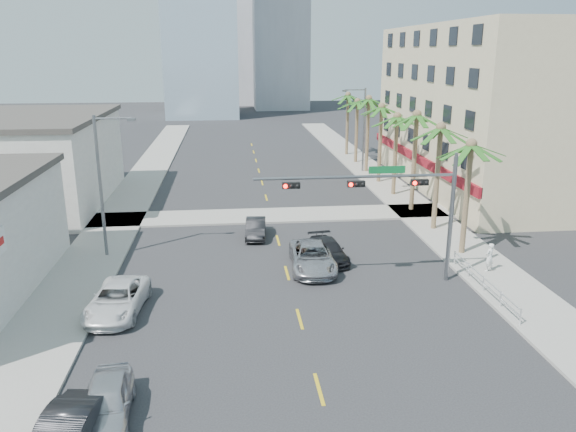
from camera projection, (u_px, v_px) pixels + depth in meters
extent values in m
plane|color=#262628|center=(312.00, 362.00, 23.77)|extent=(260.00, 260.00, 0.00)
cube|color=gray|center=(425.00, 218.00, 44.05)|extent=(4.00, 120.00, 0.15)
cube|color=gray|center=(112.00, 228.00, 41.61)|extent=(4.00, 120.00, 0.15)
cube|color=gray|center=(271.00, 215.00, 44.74)|extent=(80.00, 4.00, 0.15)
cube|color=#CBB88F|center=(498.00, 109.00, 52.51)|extent=(15.00, 28.00, 15.00)
cube|color=maroon|center=(416.00, 158.00, 53.01)|extent=(0.30, 28.00, 0.80)
cube|color=beige|center=(36.00, 163.00, 47.49)|extent=(11.00, 18.00, 7.20)
cube|color=#ADADB2|center=(226.00, 16.00, 136.80)|extent=(16.00, 16.00, 42.00)
cylinder|color=slate|center=(451.00, 220.00, 31.30)|extent=(0.24, 0.24, 7.20)
cylinder|color=slate|center=(356.00, 177.00, 30.01)|extent=(11.00, 0.16, 0.16)
cube|color=#0C662D|center=(387.00, 170.00, 30.09)|extent=(2.00, 0.05, 0.40)
cube|color=black|center=(420.00, 182.00, 30.32)|extent=(0.95, 0.28, 0.32)
sphere|color=#FF0C05|center=(415.00, 183.00, 30.14)|extent=(0.22, 0.22, 0.22)
cube|color=black|center=(356.00, 184.00, 29.97)|extent=(0.95, 0.28, 0.32)
sphere|color=#FF0C05|center=(351.00, 185.00, 29.78)|extent=(0.22, 0.22, 0.22)
cube|color=black|center=(291.00, 185.00, 29.61)|extent=(0.95, 0.28, 0.32)
sphere|color=#FF0C05|center=(285.00, 186.00, 29.43)|extent=(0.22, 0.22, 0.22)
cylinder|color=brown|center=(466.00, 201.00, 35.38)|extent=(0.36, 0.36, 7.20)
cylinder|color=brown|center=(437.00, 180.00, 40.29)|extent=(0.36, 0.36, 7.56)
cylinder|color=brown|center=(414.00, 164.00, 45.21)|extent=(0.36, 0.36, 7.92)
cylinder|color=brown|center=(395.00, 157.00, 50.27)|extent=(0.36, 0.36, 7.20)
cylinder|color=brown|center=(380.00, 145.00, 55.18)|extent=(0.36, 0.36, 7.56)
cylinder|color=brown|center=(367.00, 136.00, 60.09)|extent=(0.36, 0.36, 7.92)
cylinder|color=brown|center=(356.00, 133.00, 65.15)|extent=(0.36, 0.36, 7.20)
cylinder|color=brown|center=(347.00, 125.00, 70.06)|extent=(0.36, 0.36, 7.56)
cylinder|color=slate|center=(101.00, 188.00, 34.72)|extent=(0.20, 0.20, 9.00)
cylinder|color=slate|center=(113.00, 118.00, 33.62)|extent=(2.20, 0.12, 0.12)
cube|color=slate|center=(132.00, 120.00, 33.76)|extent=(0.50, 0.25, 0.18)
cylinder|color=slate|center=(364.00, 131.00, 59.90)|extent=(0.20, 0.20, 9.00)
cylinder|color=slate|center=(355.00, 90.00, 58.57)|extent=(2.20, 0.12, 0.12)
cube|color=slate|center=(345.00, 91.00, 58.49)|extent=(0.50, 0.25, 0.18)
cylinder|color=silver|center=(483.00, 284.00, 30.39)|extent=(0.08, 8.00, 0.08)
cylinder|color=silver|center=(484.00, 278.00, 30.29)|extent=(0.08, 8.00, 0.08)
cylinder|color=silver|center=(520.00, 318.00, 26.59)|extent=(0.08, 0.08, 1.00)
cylinder|color=silver|center=(501.00, 300.00, 28.49)|extent=(0.08, 0.08, 1.00)
cylinder|color=silver|center=(483.00, 285.00, 30.40)|extent=(0.08, 0.08, 1.00)
cylinder|color=silver|center=(468.00, 271.00, 32.31)|extent=(0.08, 0.08, 1.00)
cylinder|color=silver|center=(455.00, 259.00, 34.22)|extent=(0.08, 0.08, 1.00)
imported|color=silver|center=(107.00, 402.00, 19.86)|extent=(1.99, 4.37, 1.46)
imported|color=white|center=(117.00, 299.00, 28.05)|extent=(2.91, 5.48, 1.47)
imported|color=black|center=(256.00, 228.00, 39.65)|extent=(1.66, 4.02, 1.29)
imported|color=#B0AFB4|center=(312.00, 257.00, 33.73)|extent=(2.83, 5.68, 1.55)
imported|color=black|center=(328.00, 250.00, 35.20)|extent=(2.33, 4.62, 1.29)
imported|color=white|center=(489.00, 257.00, 33.00)|extent=(0.75, 0.68, 1.73)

